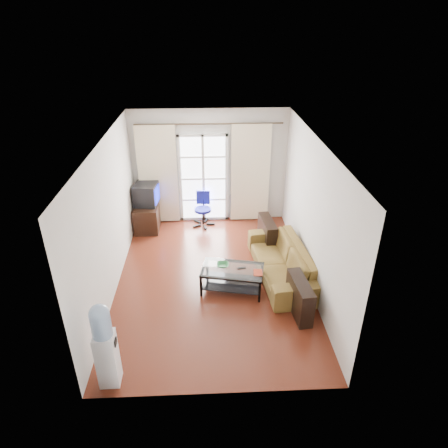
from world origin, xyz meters
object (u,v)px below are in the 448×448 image
(sofa, at_px, (281,261))
(task_chair, at_px, (203,215))
(coffee_table, at_px, (232,276))
(crt_tv, at_px, (145,194))
(water_cooler, at_px, (105,344))
(tv_stand, at_px, (147,217))

(sofa, bearing_deg, task_chair, -151.41)
(coffee_table, relative_size, crt_tv, 2.02)
(crt_tv, bearing_deg, coffee_table, -46.74)
(coffee_table, bearing_deg, water_cooler, -132.13)
(task_chair, bearing_deg, water_cooler, -100.88)
(crt_tv, height_order, water_cooler, water_cooler)
(coffee_table, distance_m, crt_tv, 3.19)
(coffee_table, distance_m, water_cooler, 2.74)
(tv_stand, relative_size, water_cooler, 0.62)
(task_chair, height_order, water_cooler, water_cooler)
(sofa, height_order, crt_tv, crt_tv)
(coffee_table, height_order, tv_stand, tv_stand)
(sofa, bearing_deg, water_cooler, -55.01)
(tv_stand, bearing_deg, task_chair, 5.14)
(coffee_table, xyz_separation_m, task_chair, (-0.53, 2.59, -0.05))
(tv_stand, distance_m, task_chair, 1.32)
(tv_stand, height_order, task_chair, task_chair)
(coffee_table, height_order, crt_tv, crt_tv)
(sofa, xyz_separation_m, coffee_table, (-0.97, -0.41, -0.03))
(coffee_table, height_order, water_cooler, water_cooler)
(sofa, bearing_deg, tv_stand, -132.08)
(tv_stand, height_order, water_cooler, water_cooler)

